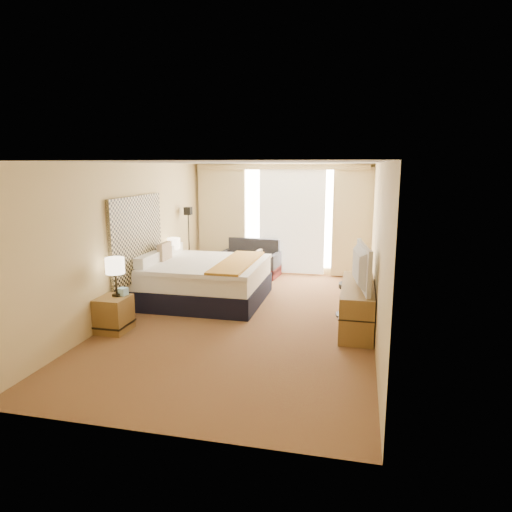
% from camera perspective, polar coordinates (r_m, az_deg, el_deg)
% --- Properties ---
extents(floor, '(4.20, 7.00, 0.02)m').
position_cam_1_polar(floor, '(7.84, -1.22, -7.78)').
color(floor, '#511C17').
rests_on(floor, ground).
extents(ceiling, '(4.20, 7.00, 0.02)m').
position_cam_1_polar(ceiling, '(7.41, -1.30, 11.60)').
color(ceiling, beige).
rests_on(ceiling, wall_back).
extents(wall_back, '(4.20, 0.02, 2.60)m').
position_cam_1_polar(wall_back, '(10.91, 3.25, 4.63)').
color(wall_back, '#DEBF87').
rests_on(wall_back, ground).
extents(wall_front, '(4.20, 0.02, 2.60)m').
position_cam_1_polar(wall_front, '(4.29, -12.81, -6.06)').
color(wall_front, '#DEBF87').
rests_on(wall_front, ground).
extents(wall_left, '(0.02, 7.00, 2.60)m').
position_cam_1_polar(wall_left, '(8.28, -15.51, 2.12)').
color(wall_left, '#DEBF87').
rests_on(wall_left, ground).
extents(wall_right, '(0.02, 7.00, 2.60)m').
position_cam_1_polar(wall_right, '(7.30, 14.95, 0.96)').
color(wall_right, '#DEBF87').
rests_on(wall_right, ground).
extents(headboard, '(0.06, 1.85, 1.50)m').
position_cam_1_polar(headboard, '(8.43, -14.63, 2.19)').
color(headboard, black).
rests_on(headboard, wall_left).
extents(nightstand_left, '(0.45, 0.52, 0.55)m').
position_cam_1_polar(nightstand_left, '(7.51, -17.35, -6.96)').
color(nightstand_left, olive).
rests_on(nightstand_left, floor).
extents(nightstand_right, '(0.45, 0.52, 0.55)m').
position_cam_1_polar(nightstand_right, '(9.66, -9.93, -2.57)').
color(nightstand_right, olive).
rests_on(nightstand_right, floor).
extents(media_dresser, '(0.50, 1.80, 0.70)m').
position_cam_1_polar(media_dresser, '(7.51, 12.51, -6.09)').
color(media_dresser, olive).
rests_on(media_dresser, floor).
extents(window, '(2.30, 0.02, 2.30)m').
position_cam_1_polar(window, '(10.84, 4.53, 4.68)').
color(window, white).
rests_on(window, wall_back).
extents(curtains, '(4.12, 0.19, 2.56)m').
position_cam_1_polar(curtains, '(10.78, 3.14, 5.14)').
color(curtains, '#FADFB0').
rests_on(curtains, floor).
extents(bed, '(2.26, 2.07, 1.10)m').
position_cam_1_polar(bed, '(8.80, -6.60, -2.99)').
color(bed, black).
rests_on(bed, floor).
extents(loveseat, '(1.41, 0.85, 0.84)m').
position_cam_1_polar(loveseat, '(10.76, -0.65, -0.96)').
color(loveseat, '#521A17').
rests_on(loveseat, floor).
extents(floor_lamp, '(0.21, 0.21, 1.65)m').
position_cam_1_polar(floor_lamp, '(10.28, -8.43, 3.38)').
color(floor_lamp, black).
rests_on(floor_lamp, floor).
extents(desk_chair, '(0.55, 0.55, 1.14)m').
position_cam_1_polar(desk_chair, '(7.97, 12.46, -3.92)').
color(desk_chair, black).
rests_on(desk_chair, floor).
extents(lamp_left, '(0.29, 0.29, 0.61)m').
position_cam_1_polar(lamp_left, '(7.36, -17.22, -1.26)').
color(lamp_left, black).
rests_on(lamp_left, nightstand_left).
extents(lamp_right, '(0.26, 0.26, 0.55)m').
position_cam_1_polar(lamp_right, '(9.51, -10.24, 1.50)').
color(lamp_right, black).
rests_on(lamp_right, nightstand_right).
extents(tissue_box, '(0.15, 0.15, 0.12)m').
position_cam_1_polar(tissue_box, '(7.48, -16.32, -4.29)').
color(tissue_box, '#90C5E0').
rests_on(tissue_box, nightstand_left).
extents(telephone, '(0.19, 0.17, 0.06)m').
position_cam_1_polar(telephone, '(9.63, -9.58, -0.73)').
color(telephone, black).
rests_on(telephone, nightstand_right).
extents(television, '(0.32, 1.20, 0.69)m').
position_cam_1_polar(television, '(7.13, 12.33, -1.26)').
color(television, black).
rests_on(television, media_dresser).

